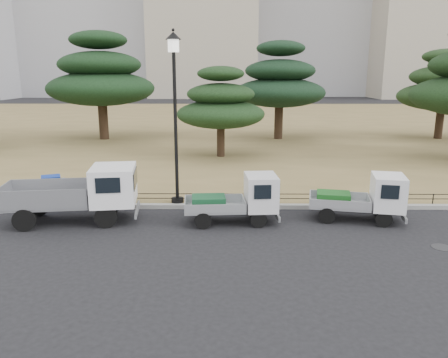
{
  "coord_description": "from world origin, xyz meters",
  "views": [
    {
      "loc": [
        0.13,
        -13.35,
        5.03
      ],
      "look_at": [
        0.0,
        2.0,
        1.3
      ],
      "focal_mm": 35.0,
      "sensor_mm": 36.0,
      "label": 1
    }
  ],
  "objects_px": {
    "truck_large": "(79,192)",
    "street_lamp": "(175,90)",
    "truck_kei_front": "(239,199)",
    "truck_kei_rear": "(364,198)",
    "tarp_pile": "(47,190)"
  },
  "relations": [
    {
      "from": "truck_large",
      "to": "street_lamp",
      "type": "relative_size",
      "value": 0.73
    },
    {
      "from": "truck_kei_front",
      "to": "truck_kei_rear",
      "type": "xyz_separation_m",
      "value": [
        4.36,
        0.24,
        -0.0
      ]
    },
    {
      "from": "street_lamp",
      "to": "truck_large",
      "type": "bearing_deg",
      "value": -149.94
    },
    {
      "from": "truck_kei_front",
      "to": "tarp_pile",
      "type": "height_order",
      "value": "truck_kei_front"
    },
    {
      "from": "tarp_pile",
      "to": "truck_kei_rear",
      "type": "bearing_deg",
      "value": -9.29
    },
    {
      "from": "truck_kei_front",
      "to": "truck_kei_rear",
      "type": "height_order",
      "value": "truck_kei_front"
    },
    {
      "from": "street_lamp",
      "to": "tarp_pile",
      "type": "relative_size",
      "value": 3.51
    },
    {
      "from": "truck_kei_front",
      "to": "tarp_pile",
      "type": "xyz_separation_m",
      "value": [
        -7.53,
        2.18,
        -0.28
      ]
    },
    {
      "from": "truck_large",
      "to": "truck_kei_front",
      "type": "distance_m",
      "value": 5.49
    },
    {
      "from": "truck_kei_front",
      "to": "street_lamp",
      "type": "xyz_separation_m",
      "value": [
        -2.32,
        1.87,
        3.59
      ]
    },
    {
      "from": "street_lamp",
      "to": "tarp_pile",
      "type": "distance_m",
      "value": 6.5
    },
    {
      "from": "truck_large",
      "to": "tarp_pile",
      "type": "height_order",
      "value": "truck_large"
    },
    {
      "from": "truck_large",
      "to": "truck_kei_rear",
      "type": "relative_size",
      "value": 1.37
    },
    {
      "from": "truck_large",
      "to": "tarp_pile",
      "type": "bearing_deg",
      "value": 126.02
    },
    {
      "from": "truck_large",
      "to": "truck_kei_rear",
      "type": "height_order",
      "value": "truck_large"
    }
  ]
}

